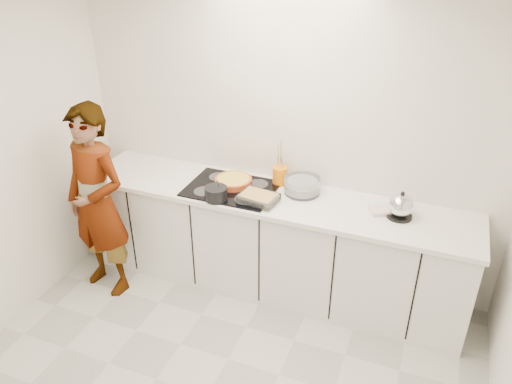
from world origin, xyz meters
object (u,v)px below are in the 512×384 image
at_px(baking_dish, 259,197).
at_px(cook, 97,203).
at_px(mixing_bowl, 302,186).
at_px(kettle, 401,206).
at_px(utensil_crock, 280,176).
at_px(hob, 231,188).
at_px(saucepan, 216,193).
at_px(tart_dish, 233,181).

relative_size(baking_dish, cook, 0.19).
bearing_deg(cook, mixing_bowl, 33.30).
bearing_deg(kettle, cook, -166.81).
relative_size(mixing_bowl, utensil_crock, 2.33).
height_order(hob, saucepan, saucepan).
distance_m(tart_dish, kettle, 1.36).
bearing_deg(mixing_bowl, utensil_crock, 158.72).
relative_size(baking_dish, mixing_bowl, 0.89).
distance_m(kettle, utensil_crock, 1.02).
bearing_deg(utensil_crock, saucepan, -130.05).
xyz_separation_m(hob, cook, (-0.98, -0.49, -0.08)).
xyz_separation_m(baking_dish, cook, (-1.27, -0.37, -0.12)).
bearing_deg(saucepan, baking_dish, 15.20).
height_order(tart_dish, mixing_bowl, mixing_bowl).
relative_size(baking_dish, kettle, 1.47).
relative_size(hob, utensil_crock, 4.71).
distance_m(hob, baking_dish, 0.31).
distance_m(saucepan, kettle, 1.41).
bearing_deg(baking_dish, tart_dish, 147.38).
bearing_deg(tart_dish, baking_dish, -32.62).
distance_m(hob, cook, 1.10).
bearing_deg(kettle, tart_dish, 179.52).
relative_size(tart_dish, baking_dish, 1.15).
height_order(tart_dish, baking_dish, baking_dish).
bearing_deg(utensil_crock, cook, -151.24).
height_order(saucepan, baking_dish, saucepan).
bearing_deg(utensil_crock, baking_dish, -98.21).
xyz_separation_m(tart_dish, utensil_crock, (0.35, 0.17, 0.03)).
bearing_deg(baking_dish, saucepan, -164.80).
distance_m(tart_dish, utensil_crock, 0.39).
xyz_separation_m(hob, mixing_bowl, (0.56, 0.15, 0.06)).
xyz_separation_m(kettle, cook, (-2.33, -0.55, -0.17)).
xyz_separation_m(hob, kettle, (1.34, 0.06, 0.08)).
bearing_deg(mixing_bowl, kettle, -6.86).
height_order(baking_dish, kettle, kettle).
xyz_separation_m(saucepan, cook, (-0.95, -0.28, -0.14)).
relative_size(hob, saucepan, 3.27).
bearing_deg(kettle, baking_dish, -170.37).
relative_size(hob, mixing_bowl, 2.02).
xyz_separation_m(kettle, utensil_crock, (-1.01, 0.18, -0.02)).
xyz_separation_m(tart_dish, mixing_bowl, (0.57, 0.08, 0.02)).
bearing_deg(hob, mixing_bowl, 15.07).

